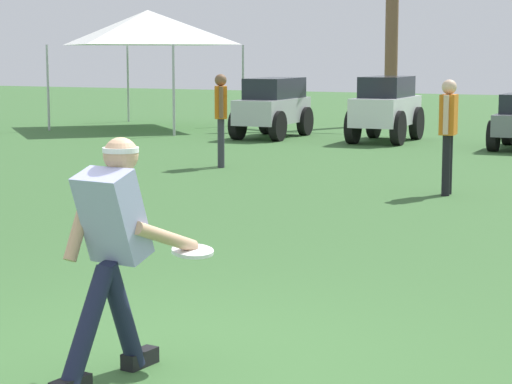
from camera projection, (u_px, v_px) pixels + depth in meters
The scene contains 8 objects.
ground_plane at pixel (165, 363), 6.23m from camera, with size 80.00×80.00×0.00m, color #386330.
frisbee_thrower at pixel (113, 245), 5.85m from camera, with size 0.54×1.07×1.43m.
frisbee_in_flight at pixel (193, 251), 6.20m from camera, with size 0.37×0.37×0.05m.
teammate_near_sideline at pixel (448, 126), 13.41m from camera, with size 0.23×0.50×1.56m.
teammate_midfield at pixel (221, 111), 16.67m from camera, with size 0.34×0.46×1.56m.
parked_car_slot_a at pixel (273, 105), 22.55m from camera, with size 1.23×2.44×1.34m.
parked_car_slot_b at pixel (386, 107), 21.50m from camera, with size 1.26×2.39×1.40m.
event_tent at pixel (148, 28), 25.08m from camera, with size 3.75×3.75×2.97m.
Camera 1 is at (3.13, -5.17, 1.93)m, focal length 70.00 mm.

